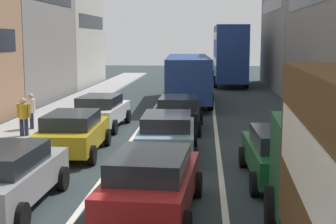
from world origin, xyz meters
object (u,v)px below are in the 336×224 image
at_px(sedan_left_lane_third, 73,132).
at_px(bus_far_queue_secondary, 229,52).
at_px(coupe_centre_lane_fourth, 179,112).
at_px(pedestrian_far_sidewalk, 31,110).
at_px(hatchback_centre_lane_third, 167,134).
at_px(sedan_centre_lane_second, 151,182).
at_px(bus_mid_queue_primary, 188,75).
at_px(wagon_left_lane_second, 5,176).
at_px(pedestrian_mid_sidewalk, 24,116).
at_px(sedan_right_lane_behind_truck, 282,153).
at_px(sedan_left_lane_fourth, 101,111).

bearing_deg(sedan_left_lane_third, bus_far_queue_secondary, -15.44).
height_order(coupe_centre_lane_fourth, pedestrian_far_sidewalk, pedestrian_far_sidewalk).
distance_m(sedan_left_lane_third, bus_far_queue_secondary, 27.91).
bearing_deg(hatchback_centre_lane_third, bus_far_queue_secondary, -8.33).
relative_size(sedan_centre_lane_second, hatchback_centre_lane_third, 1.02).
height_order(bus_mid_queue_primary, pedestrian_far_sidewalk, bus_mid_queue_primary).
xyz_separation_m(sedan_left_lane_third, bus_mid_queue_primary, (3.45, 14.24, 0.96)).
distance_m(wagon_left_lane_second, bus_mid_queue_primary, 20.15).
distance_m(bus_mid_queue_primary, pedestrian_mid_sidewalk, 13.25).
distance_m(bus_far_queue_secondary, pedestrian_mid_sidewalk, 26.29).
height_order(hatchback_centre_lane_third, pedestrian_far_sidewalk, pedestrian_far_sidewalk).
relative_size(sedan_right_lane_behind_truck, bus_mid_queue_primary, 0.41).
bearing_deg(sedan_left_lane_fourth, bus_far_queue_secondary, -14.62).
relative_size(wagon_left_lane_second, pedestrian_mid_sidewalk, 2.60).
bearing_deg(wagon_left_lane_second, sedan_right_lane_behind_truck, -67.07).
bearing_deg(sedan_centre_lane_second, coupe_centre_lane_fourth, 3.44).
relative_size(pedestrian_mid_sidewalk, pedestrian_far_sidewalk, 1.00).
relative_size(hatchback_centre_lane_third, pedestrian_mid_sidewalk, 2.61).
height_order(wagon_left_lane_second, bus_mid_queue_primary, bus_mid_queue_primary).
relative_size(sedan_left_lane_fourth, bus_far_queue_secondary, 0.42).
bearing_deg(sedan_left_lane_third, hatchback_centre_lane_third, -92.25).
bearing_deg(coupe_centre_lane_fourth, sedan_left_lane_fourth, 88.60).
height_order(sedan_left_lane_third, sedan_right_lane_behind_truck, same).
height_order(sedan_right_lane_behind_truck, pedestrian_mid_sidewalk, pedestrian_mid_sidewalk).
bearing_deg(sedan_left_lane_fourth, coupe_centre_lane_fourth, -89.97).
bearing_deg(sedan_left_lane_third, pedestrian_mid_sidewalk, 44.95).
distance_m(sedan_centre_lane_second, bus_far_queue_secondary, 33.07).
height_order(wagon_left_lane_second, sedan_left_lane_third, same).
bearing_deg(bus_mid_queue_primary, bus_far_queue_secondary, -16.26).
height_order(sedan_centre_lane_second, wagon_left_lane_second, same).
relative_size(sedan_centre_lane_second, sedan_left_lane_third, 1.01).
xyz_separation_m(coupe_centre_lane_fourth, pedestrian_far_sidewalk, (-6.30, -0.90, 0.15)).
bearing_deg(bus_far_queue_secondary, pedestrian_far_sidewalk, 157.12).
distance_m(sedan_centre_lane_second, sedan_right_lane_behind_truck, 4.53).
relative_size(wagon_left_lane_second, bus_mid_queue_primary, 0.41).
xyz_separation_m(sedan_centre_lane_second, wagon_left_lane_second, (-3.50, 0.24, 0.00)).
bearing_deg(wagon_left_lane_second, bus_mid_queue_primary, -9.66).
xyz_separation_m(hatchback_centre_lane_third, sedan_left_lane_third, (-3.26, 0.03, 0.00)).
distance_m(wagon_left_lane_second, sedan_right_lane_behind_truck, 7.41).
bearing_deg(bus_mid_queue_primary, pedestrian_far_sidewalk, 145.36).
height_order(hatchback_centre_lane_third, sedan_left_lane_third, same).
xyz_separation_m(sedan_centre_lane_second, sedan_left_lane_third, (-3.34, 5.80, 0.00)).
relative_size(sedan_left_lane_third, sedan_right_lane_behind_truck, 1.00).
height_order(sedan_centre_lane_second, bus_far_queue_secondary, bus_far_queue_secondary).
bearing_deg(wagon_left_lane_second, sedan_left_lane_fourth, 0.45).
bearing_deg(coupe_centre_lane_fourth, sedan_left_lane_third, 146.92).
height_order(hatchback_centre_lane_third, sedan_right_lane_behind_truck, same).
bearing_deg(pedestrian_mid_sidewalk, bus_far_queue_secondary, 148.51).
height_order(hatchback_centre_lane_third, bus_mid_queue_primary, bus_mid_queue_primary).
distance_m(wagon_left_lane_second, bus_far_queue_secondary, 33.36).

